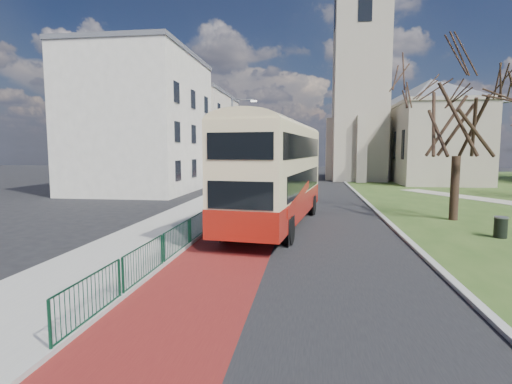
% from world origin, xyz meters
% --- Properties ---
extents(ground, '(160.00, 160.00, 0.00)m').
position_xyz_m(ground, '(0.00, 0.00, 0.00)').
color(ground, black).
rests_on(ground, ground).
extents(road_carriageway, '(9.00, 120.00, 0.01)m').
position_xyz_m(road_carriageway, '(1.50, 20.00, 0.01)').
color(road_carriageway, black).
rests_on(road_carriageway, ground).
extents(bus_lane, '(3.40, 120.00, 0.01)m').
position_xyz_m(bus_lane, '(-1.20, 20.00, 0.01)').
color(bus_lane, '#591414').
rests_on(bus_lane, ground).
extents(pavement_west, '(4.00, 120.00, 0.12)m').
position_xyz_m(pavement_west, '(-5.00, 20.00, 0.06)').
color(pavement_west, gray).
rests_on(pavement_west, ground).
extents(kerb_west, '(0.25, 120.00, 0.13)m').
position_xyz_m(kerb_west, '(-3.00, 20.00, 0.07)').
color(kerb_west, '#999993').
rests_on(kerb_west, ground).
extents(kerb_east, '(0.25, 80.00, 0.13)m').
position_xyz_m(kerb_east, '(6.10, 22.00, 0.07)').
color(kerb_east, '#999993').
rests_on(kerb_east, ground).
extents(pedestrian_railing, '(0.07, 24.00, 1.12)m').
position_xyz_m(pedestrian_railing, '(-2.95, 4.00, 0.55)').
color(pedestrian_railing, '#0D3A25').
rests_on(pedestrian_railing, ground).
extents(gothic_church, '(16.38, 18.00, 40.00)m').
position_xyz_m(gothic_church, '(12.56, 38.00, 13.13)').
color(gothic_church, gray).
rests_on(gothic_church, ground).
extents(street_block_near, '(10.30, 14.30, 13.00)m').
position_xyz_m(street_block_near, '(-14.00, 22.00, 6.51)').
color(street_block_near, beige).
rests_on(street_block_near, ground).
extents(street_block_far, '(10.30, 16.30, 11.50)m').
position_xyz_m(street_block_far, '(-14.00, 38.00, 5.76)').
color(street_block_far, beige).
rests_on(street_block_far, ground).
extents(streetlamp, '(2.13, 0.18, 8.00)m').
position_xyz_m(streetlamp, '(-4.35, 18.00, 4.59)').
color(streetlamp, gray).
rests_on(streetlamp, pavement_west).
extents(bus, '(4.45, 12.75, 5.22)m').
position_xyz_m(bus, '(0.23, 5.50, 2.98)').
color(bus, maroon).
rests_on(bus, ground).
extents(winter_tree_near, '(8.07, 8.07, 9.13)m').
position_xyz_m(winter_tree_near, '(9.85, 8.52, 6.36)').
color(winter_tree_near, '#2F2017').
rests_on(winter_tree_near, grass_green).
extents(litter_bin, '(0.71, 0.71, 0.94)m').
position_xyz_m(litter_bin, '(10.30, 3.98, 0.52)').
color(litter_bin, black).
rests_on(litter_bin, grass_green).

